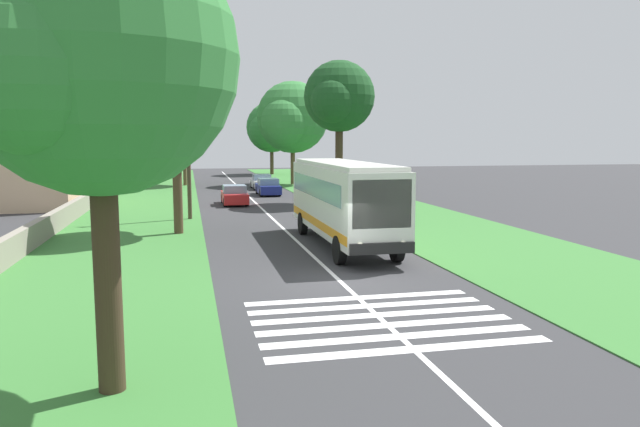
{
  "coord_description": "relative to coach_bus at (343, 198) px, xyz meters",
  "views": [
    {
      "loc": [
        -18.95,
        4.88,
        4.72
      ],
      "look_at": [
        5.45,
        -0.54,
        1.6
      ],
      "focal_mm": 33.35,
      "sensor_mm": 36.0,
      "label": 1
    }
  ],
  "objects": [
    {
      "name": "ground",
      "position": [
        -6.48,
        1.8,
        -2.15
      ],
      "size": [
        160.0,
        160.0,
        0.0
      ],
      "primitive_type": "plane",
      "color": "#333335"
    },
    {
      "name": "grass_verge_left",
      "position": [
        8.52,
        10.0,
        -2.13
      ],
      "size": [
        120.0,
        8.0,
        0.04
      ],
      "primitive_type": "cube",
      "color": "#387533",
      "rests_on": "ground"
    },
    {
      "name": "grass_verge_right",
      "position": [
        8.52,
        -6.4,
        -2.13
      ],
      "size": [
        120.0,
        8.0,
        0.04
      ],
      "primitive_type": "cube",
      "color": "#387533",
      "rests_on": "ground"
    },
    {
      "name": "centre_line",
      "position": [
        8.52,
        1.8,
        -2.14
      ],
      "size": [
        110.0,
        0.16,
        0.01
      ],
      "primitive_type": "cube",
      "color": "silver",
      "rests_on": "ground"
    },
    {
      "name": "coach_bus",
      "position": [
        0.0,
        0.0,
        0.0
      ],
      "size": [
        11.16,
        2.62,
        3.73
      ],
      "color": "silver",
      "rests_on": "ground"
    },
    {
      "name": "zebra_crossing",
      "position": [
        -10.99,
        1.8,
        -2.14
      ],
      "size": [
        4.95,
        6.8,
        0.01
      ],
      "color": "silver",
      "rests_on": "ground"
    },
    {
      "name": "trailing_car_0",
      "position": [
        18.05,
        3.43,
        -1.48
      ],
      "size": [
        4.3,
        1.78,
        1.43
      ],
      "color": "#B21E1E",
      "rests_on": "ground"
    },
    {
      "name": "trailing_car_1",
      "position": [
        25.01,
        0.03,
        -1.48
      ],
      "size": [
        4.3,
        1.78,
        1.43
      ],
      "color": "navy",
      "rests_on": "ground"
    },
    {
      "name": "trailing_car_2",
      "position": [
        31.35,
        -0.17,
        -1.48
      ],
      "size": [
        4.3,
        1.78,
        1.43
      ],
      "color": "silver",
      "rests_on": "ground"
    },
    {
      "name": "roadside_tree_left_0",
      "position": [
        -14.12,
        8.27,
        3.92
      ],
      "size": [
        5.51,
        4.99,
        8.64
      ],
      "color": "#3D2D1E",
      "rests_on": "grass_verge_left"
    },
    {
      "name": "roadside_tree_left_1",
      "position": [
        5.02,
        7.36,
        4.59
      ],
      "size": [
        6.23,
        4.92,
        9.34
      ],
      "color": "#4C3826",
      "rests_on": "grass_verge_left"
    },
    {
      "name": "roadside_tree_left_2",
      "position": [
        37.06,
        7.28,
        5.41
      ],
      "size": [
        8.39,
        7.07,
        11.19
      ],
      "color": "brown",
      "rests_on": "grass_verge_left"
    },
    {
      "name": "roadside_tree_right_0",
      "position": [
        36.06,
        -3.84,
        4.68
      ],
      "size": [
        8.8,
        7.43,
        10.69
      ],
      "color": "brown",
      "rests_on": "grass_verge_right"
    },
    {
      "name": "roadside_tree_right_1",
      "position": [
        17.28,
        -4.12,
        5.54
      ],
      "size": [
        6.03,
        5.19,
        10.41
      ],
      "color": "#3D2D1E",
      "rests_on": "grass_verge_right"
    },
    {
      "name": "roadside_tree_right_2",
      "position": [
        54.95,
        -4.27,
        4.04
      ],
      "size": [
        8.12,
        6.78,
        9.73
      ],
      "color": "#4C3826",
      "rests_on": "grass_verge_right"
    },
    {
      "name": "utility_pole",
      "position": [
        10.37,
        6.64,
        2.3
      ],
      "size": [
        0.24,
        1.4,
        8.52
      ],
      "color": "#473828",
      "rests_on": "grass_verge_left"
    },
    {
      "name": "roadside_wall",
      "position": [
        13.52,
        13.4,
        -1.58
      ],
      "size": [
        70.0,
        0.4,
        1.05
      ],
      "primitive_type": "cube",
      "color": "gray",
      "rests_on": "grass_verge_left"
    },
    {
      "name": "roadside_building",
      "position": [
        20.64,
        18.78,
        1.46
      ],
      "size": [
        10.73,
        9.44,
        7.1
      ],
      "color": "beige",
      "rests_on": "ground"
    }
  ]
}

